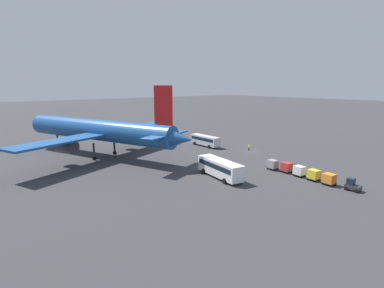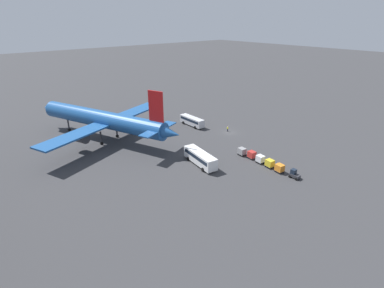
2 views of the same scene
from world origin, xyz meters
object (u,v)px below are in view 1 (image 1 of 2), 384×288
Objects in this scene: shuttle_bus_far at (220,167)px; baggage_tug at (352,185)px; shuttle_bus_near at (205,140)px; worker_person at (249,147)px; cargo_cart_yellow at (314,174)px; cargo_cart_grey at (273,164)px; cargo_cart_white at (299,171)px; airplane at (99,130)px; cargo_cart_orange at (329,179)px; cargo_cart_red at (287,167)px.

shuttle_bus_far is 22.79m from baggage_tug.
baggage_tug is (-19.28, -12.11, -1.07)m from shuttle_bus_far.
worker_person is at bearing -155.68° from shuttle_bus_near.
cargo_cart_yellow and cargo_cart_grey have the same top height.
worker_person is 0.80× the size of cargo_cart_white.
shuttle_bus_far is at bearing 75.33° from cargo_cart_grey.
airplane reaches higher than cargo_cart_orange.
shuttle_bus_far reaches higher than cargo_cart_yellow.
cargo_cart_yellow is at bearing 178.90° from cargo_cart_grey.
shuttle_bus_near reaches higher than cargo_cart_white.
worker_person is 0.80× the size of cargo_cart_red.
cargo_cart_red is at bearing -5.31° from cargo_cart_orange.
cargo_cart_white is at bearing -179.67° from cargo_cart_grey.
worker_person is at bearing -18.71° from baggage_tug.
baggage_tug is (-50.09, -23.12, -5.57)m from airplane.
airplane is 29.64× the size of worker_person.
cargo_cart_grey is (-27.04, 5.28, -0.63)m from shuttle_bus_near.
cargo_cart_grey is at bearing -2.19° from cargo_cart_orange.
baggage_tug reaches higher than cargo_cart_white.
baggage_tug is 32.94m from worker_person.
shuttle_bus_far is 6.72× the size of worker_person.
shuttle_bus_far is 15.46m from cargo_cart_white.
airplane is 55.45m from baggage_tug.
cargo_cart_red is at bearing 151.12° from worker_person.
shuttle_bus_near is at bearing -8.33° from cargo_cart_orange.
airplane is 23.66× the size of cargo_cart_red.
shuttle_bus_near is 0.88× the size of shuttle_bus_far.
shuttle_bus_far is at bearing 32.14° from baggage_tug.
cargo_cart_orange is at bearing -133.59° from shuttle_bus_far.
baggage_tug is 13.01m from cargo_cart_red.
baggage_tug is 1.10× the size of cargo_cart_yellow.
shuttle_bus_far is 5.36× the size of cargo_cart_grey.
airplane is 29.76m from shuttle_bus_near.
cargo_cart_orange is (-46.30, -22.79, -5.32)m from airplane.
cargo_cart_red is 1.00× the size of cargo_cart_grey.
shuttle_bus_near is 13.01m from worker_person.
cargo_cart_grey reaches higher than worker_person.
shuttle_bus_far is at bearing 144.64° from shuttle_bus_near.
cargo_cart_yellow is at bearing -5.47° from cargo_cart_orange.
airplane is at bearing 30.12° from cargo_cart_white.
cargo_cart_orange is at bearing 175.29° from cargo_cart_white.
shuttle_bus_near reaches higher than worker_person.
cargo_cart_orange is 1.00× the size of cargo_cart_white.
baggage_tug is 1.10× the size of cargo_cart_orange.
shuttle_bus_far is at bearing 44.19° from cargo_cart_yellow.
cargo_cart_grey is (9.21, -0.18, 0.00)m from cargo_cart_yellow.
airplane is at bearing 26.21° from cargo_cart_orange.
baggage_tug is 6.86m from cargo_cart_yellow.
cargo_cart_grey is (6.14, 0.04, 0.00)m from cargo_cart_white.
baggage_tug is (-43.11, 5.42, -0.88)m from shuttle_bus_near.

